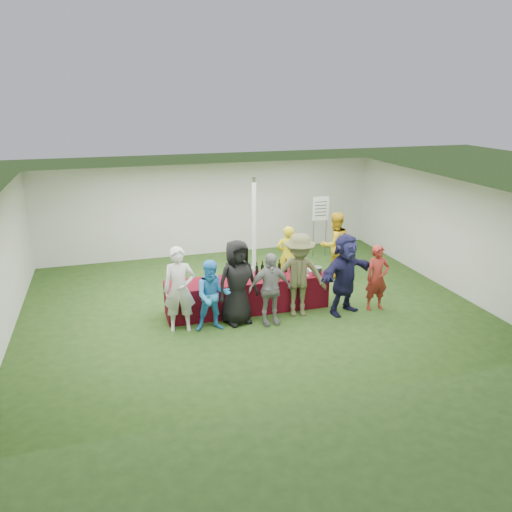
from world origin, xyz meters
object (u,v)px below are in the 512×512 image
object	(u,v)px
staff_back	(334,245)
dump_bucket	(317,271)
customer_1	(213,296)
wine_list_sign	(321,213)
customer_2	(237,282)
staff_pourer	(287,256)
customer_4	(299,275)
customer_5	(345,274)
customer_6	(377,278)
customer_3	(270,289)
serving_table	(247,294)
customer_0	(179,290)

from	to	relation	value
staff_back	dump_bucket	bearing A→B (deg)	45.14
staff_back	customer_1	bearing A→B (deg)	21.67
wine_list_sign	customer_2	xyz separation A→B (m)	(-3.47, -3.66, -0.41)
staff_pourer	customer_4	bearing A→B (deg)	90.22
customer_5	customer_6	xyz separation A→B (m)	(0.77, -0.04, -0.16)
dump_bucket	customer_1	world-z (taller)	customer_1
customer_3	customer_4	size ratio (longest dim) A/B	0.84
customer_1	customer_5	xyz separation A→B (m)	(2.93, 0.00, 0.15)
dump_bucket	customer_4	distance (m)	0.68
customer_5	customer_6	bearing A→B (deg)	-23.43
staff_back	customer_2	world-z (taller)	customer_2
staff_pourer	customer_4	size ratio (longest dim) A/B	0.83
staff_pourer	customer_6	distance (m)	2.42
staff_back	customer_5	world-z (taller)	customer_5
customer_5	staff_pourer	bearing A→B (deg)	86.78
customer_4	customer_2	bearing A→B (deg)	-168.43
customer_1	customer_5	distance (m)	2.93
serving_table	customer_6	distance (m)	2.90
staff_pourer	customer_1	distance (m)	3.03
customer_4	customer_5	bearing A→B (deg)	2.20
customer_6	customer_5	bearing A→B (deg)	179.47
staff_back	customer_3	xyz separation A→B (m)	(-2.51, -2.22, -0.09)
dump_bucket	staff_back	xyz separation A→B (m)	(1.20, 1.64, 0.03)
customer_0	customer_3	xyz separation A→B (m)	(1.83, -0.24, -0.11)
customer_3	customer_5	distance (m)	1.74
serving_table	customer_6	xyz separation A→B (m)	(2.77, -0.78, 0.37)
customer_0	customer_4	distance (m)	2.57
staff_pourer	customer_1	xyz separation A→B (m)	(-2.32, -1.95, -0.02)
dump_bucket	customer_3	bearing A→B (deg)	-156.18
serving_table	staff_back	size ratio (longest dim) A/B	2.08
customer_1	customer_2	world-z (taller)	customer_2
customer_1	staff_back	bearing A→B (deg)	35.99
customer_0	customer_6	xyz separation A→B (m)	(4.34, -0.22, -0.14)
wine_list_sign	customer_1	distance (m)	5.60
dump_bucket	staff_pourer	bearing A→B (deg)	97.37
customer_2	customer_0	bearing A→B (deg)	167.25
serving_table	customer_3	size ratio (longest dim) A/B	2.32
staff_pourer	staff_back	distance (m)	1.41
staff_back	customer_3	world-z (taller)	staff_back
staff_pourer	customer_2	bearing A→B (deg)	57.70
customer_4	customer_0	bearing A→B (deg)	-168.25
wine_list_sign	staff_pourer	size ratio (longest dim) A/B	1.17
dump_bucket	customer_1	xyz separation A→B (m)	(-2.50, -0.53, -0.09)
customer_0	customer_6	world-z (taller)	customer_0
wine_list_sign	dump_bucket	bearing A→B (deg)	-114.71
dump_bucket	serving_table	bearing A→B (deg)	172.00
serving_table	customer_6	size ratio (longest dim) A/B	2.42
customer_1	customer_4	xyz separation A→B (m)	(1.93, 0.18, 0.17)
serving_table	customer_1	world-z (taller)	customer_1
staff_pourer	customer_3	world-z (taller)	customer_3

